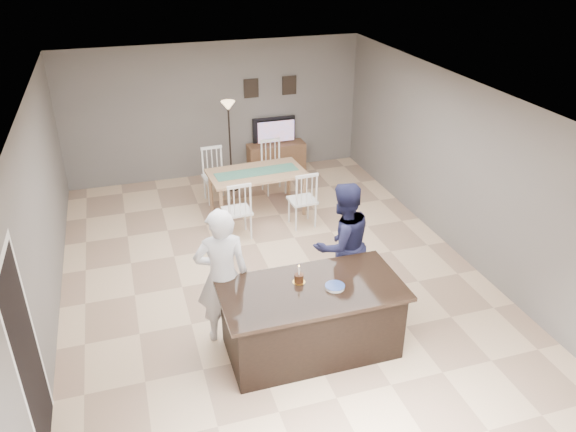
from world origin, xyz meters
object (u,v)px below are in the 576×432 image
object	(u,v)px
woman	(222,276)
floor_lamp	(229,122)
man	(342,244)
plate_stack	(335,287)
birthday_cake	(299,278)
dining_table	(257,179)
tv_console	(276,157)
television	(275,131)
kitchen_island	(311,319)

from	to	relation	value
woman	floor_lamp	world-z (taller)	woman
man	plate_stack	xyz separation A→B (m)	(-0.48, -0.94, 0.04)
birthday_cake	dining_table	distance (m)	3.67
tv_console	television	bearing A→B (deg)	90.00
man	plate_stack	distance (m)	1.05
kitchen_island	television	world-z (taller)	television
kitchen_island	birthday_cake	world-z (taller)	birthday_cake
plate_stack	dining_table	xyz separation A→B (m)	(0.06, 3.88, -0.27)
tv_console	plate_stack	xyz separation A→B (m)	(-0.95, -5.65, 0.62)
kitchen_island	dining_table	size ratio (longest dim) A/B	1.09
tv_console	birthday_cake	xyz separation A→B (m)	(-1.31, -5.41, 0.66)
television	plate_stack	size ratio (longest dim) A/B	3.93
plate_stack	man	bearing A→B (deg)	62.96
television	birthday_cake	distance (m)	5.63
dining_table	floor_lamp	bearing A→B (deg)	97.90
kitchen_island	plate_stack	distance (m)	0.54
man	birthday_cake	size ratio (longest dim) A/B	7.49
tv_console	woman	distance (m)	5.49
plate_stack	dining_table	world-z (taller)	dining_table
tv_console	kitchen_island	bearing A→B (deg)	-102.16
man	floor_lamp	bearing A→B (deg)	-92.39
man	birthday_cake	xyz separation A→B (m)	(-0.84, -0.69, 0.08)
birthday_cake	dining_table	xyz separation A→B (m)	(0.43, 3.63, -0.30)
tv_console	floor_lamp	size ratio (longest dim) A/B	0.68
woman	man	distance (m)	1.71
tv_console	plate_stack	distance (m)	5.76
television	dining_table	world-z (taller)	television
woman	tv_console	bearing A→B (deg)	-109.61
man	tv_console	bearing A→B (deg)	-106.93
tv_console	floor_lamp	distance (m)	1.67
plate_stack	dining_table	bearing A→B (deg)	89.04
kitchen_island	woman	bearing A→B (deg)	149.93
kitchen_island	man	bearing A→B (deg)	49.41
kitchen_island	man	world-z (taller)	man
dining_table	plate_stack	bearing A→B (deg)	-94.13
kitchen_island	dining_table	world-z (taller)	dining_table
kitchen_island	man	xyz separation A→B (m)	(0.73, 0.85, 0.42)
plate_stack	kitchen_island	bearing A→B (deg)	162.09
man	plate_stack	size ratio (longest dim) A/B	7.56
woman	man	bearing A→B (deg)	-166.16
television	floor_lamp	distance (m)	1.41
plate_stack	floor_lamp	world-z (taller)	floor_lamp
tv_console	woman	world-z (taller)	woman
kitchen_island	woman	xyz separation A→B (m)	(-0.95, 0.55, 0.45)
television	man	world-z (taller)	man
kitchen_island	tv_console	world-z (taller)	kitchen_island
floor_lamp	television	bearing A→B (deg)	32.57
birthday_cake	floor_lamp	distance (m)	4.80
television	plate_stack	distance (m)	5.80
man	dining_table	bearing A→B (deg)	-93.25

